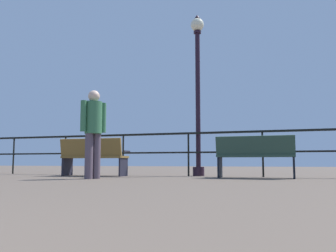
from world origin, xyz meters
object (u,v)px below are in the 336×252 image
object	(u,v)px
bench_near_left	(93,155)
person_by_bench	(93,128)
bench_near_right	(255,154)
lamppost_center	(198,80)

from	to	relation	value
bench_near_left	person_by_bench	xyz separation A→B (m)	(0.76, -1.30, 0.53)
bench_near_left	person_by_bench	distance (m)	1.60
bench_near_left	person_by_bench	size ratio (longest dim) A/B	0.90
bench_near_right	person_by_bench	bearing A→B (deg)	-157.07
bench_near_right	person_by_bench	distance (m)	3.41
bench_near_left	lamppost_center	xyz separation A→B (m)	(2.41, 0.92, 1.89)
bench_near_right	lamppost_center	bearing A→B (deg)	147.88
lamppost_center	bench_near_right	bearing A→B (deg)	-32.12
bench_near_right	person_by_bench	xyz separation A→B (m)	(-3.10, -1.31, 0.53)
bench_near_left	lamppost_center	bearing A→B (deg)	20.82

